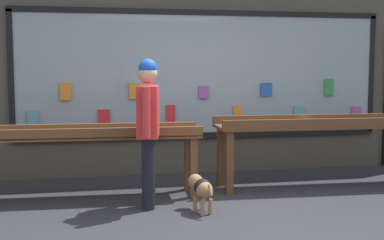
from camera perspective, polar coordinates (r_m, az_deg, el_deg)
name	(u,v)px	position (r m, az deg, el deg)	size (l,w,h in m)	color
ground_plane	(232,215)	(5.74, 4.31, -10.12)	(40.00, 40.00, 0.00)	#2D2D33
shopfront_facade	(191,46)	(7.86, -0.06, 7.88)	(8.55, 0.29, 3.78)	#4C473D
display_table_left	(77,140)	(6.47, -12.20, -2.09)	(2.96, 0.69, 0.86)	brown
display_table_right	(328,129)	(7.18, 14.26, -0.99)	(2.96, 0.76, 0.92)	brown
person_browsing	(148,122)	(5.87, -4.70, -0.19)	(0.30, 0.65, 1.65)	black
small_dog	(201,188)	(5.80, 1.01, -7.25)	(0.24, 0.53, 0.38)	#99724C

